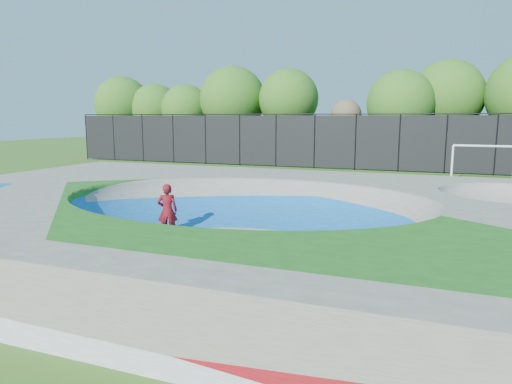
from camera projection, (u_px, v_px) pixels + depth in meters
ground at (245, 245)px, 13.59m from camera, size 120.00×120.00×0.00m
skate_deck at (245, 221)px, 13.47m from camera, size 22.00×14.00×1.50m
skater at (167, 211)px, 14.36m from camera, size 0.74×0.64×1.72m
skateboard at (168, 236)px, 14.50m from camera, size 0.80×0.54×0.05m
soccer_goal at (483, 157)px, 26.14m from camera, size 3.34×0.12×2.21m
fence at (356, 141)px, 32.63m from camera, size 48.09×0.09×4.04m
treeline at (378, 101)px, 36.17m from camera, size 52.52×7.34×8.36m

